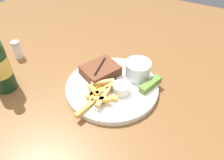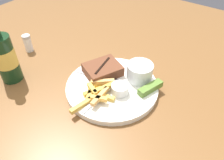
{
  "view_description": "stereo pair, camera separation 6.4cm",
  "coord_description": "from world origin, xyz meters",
  "px_view_note": "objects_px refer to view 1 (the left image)",
  "views": [
    {
      "loc": [
        -0.42,
        -0.22,
        1.23
      ],
      "look_at": [
        0.0,
        0.0,
        0.8
      ],
      "focal_mm": 35.0,
      "sensor_mm": 36.0,
      "label": 1
    },
    {
      "loc": [
        -0.39,
        -0.28,
        1.23
      ],
      "look_at": [
        0.0,
        0.0,
        0.8
      ],
      "focal_mm": 35.0,
      "sensor_mm": 36.0,
      "label": 2
    }
  ],
  "objects_px": {
    "steak_portion": "(100,70)",
    "salt_shaker": "(17,50)",
    "knife_utensil": "(104,79)",
    "dipping_sauce_cup": "(121,88)",
    "fork_utensil": "(100,100)",
    "dinner_plate": "(112,87)",
    "coleslaw_cup": "(138,69)",
    "pickle_spear": "(150,84)"
  },
  "relations": [
    {
      "from": "knife_utensil",
      "to": "salt_shaker",
      "type": "bearing_deg",
      "value": -7.89
    },
    {
      "from": "fork_utensil",
      "to": "salt_shaker",
      "type": "relative_size",
      "value": 2.06
    },
    {
      "from": "steak_portion",
      "to": "knife_utensil",
      "type": "relative_size",
      "value": 0.81
    },
    {
      "from": "dinner_plate",
      "to": "dipping_sauce_cup",
      "type": "height_order",
      "value": "dipping_sauce_cup"
    },
    {
      "from": "pickle_spear",
      "to": "knife_utensil",
      "type": "bearing_deg",
      "value": 105.56
    },
    {
      "from": "knife_utensil",
      "to": "pickle_spear",
      "type": "bearing_deg",
      "value": -175.46
    },
    {
      "from": "pickle_spear",
      "to": "salt_shaker",
      "type": "bearing_deg",
      "value": 96.76
    },
    {
      "from": "dinner_plate",
      "to": "pickle_spear",
      "type": "xyz_separation_m",
      "value": [
        0.05,
        -0.1,
        0.02
      ]
    },
    {
      "from": "pickle_spear",
      "to": "fork_utensil",
      "type": "distance_m",
      "value": 0.16
    },
    {
      "from": "salt_shaker",
      "to": "fork_utensil",
      "type": "bearing_deg",
      "value": -99.36
    },
    {
      "from": "coleslaw_cup",
      "to": "knife_utensil",
      "type": "relative_size",
      "value": 0.48
    },
    {
      "from": "steak_portion",
      "to": "knife_utensil",
      "type": "distance_m",
      "value": 0.03
    },
    {
      "from": "fork_utensil",
      "to": "salt_shaker",
      "type": "bearing_deg",
      "value": 80.39
    },
    {
      "from": "pickle_spear",
      "to": "knife_utensil",
      "type": "height_order",
      "value": "pickle_spear"
    },
    {
      "from": "fork_utensil",
      "to": "steak_portion",
      "type": "bearing_deg",
      "value": 29.16
    },
    {
      "from": "steak_portion",
      "to": "salt_shaker",
      "type": "xyz_separation_m",
      "value": [
        -0.04,
        0.32,
        -0.0
      ]
    },
    {
      "from": "knife_utensil",
      "to": "salt_shaker",
      "type": "distance_m",
      "value": 0.34
    },
    {
      "from": "dipping_sauce_cup",
      "to": "salt_shaker",
      "type": "xyz_separation_m",
      "value": [
        0.0,
        0.41,
        -0.0
      ]
    },
    {
      "from": "pickle_spear",
      "to": "salt_shaker",
      "type": "distance_m",
      "value": 0.48
    },
    {
      "from": "dinner_plate",
      "to": "fork_utensil",
      "type": "bearing_deg",
      "value": -179.75
    },
    {
      "from": "fork_utensil",
      "to": "knife_utensil",
      "type": "relative_size",
      "value": 0.81
    },
    {
      "from": "steak_portion",
      "to": "dipping_sauce_cup",
      "type": "distance_m",
      "value": 0.1
    },
    {
      "from": "dinner_plate",
      "to": "steak_portion",
      "type": "height_order",
      "value": "steak_portion"
    },
    {
      "from": "dipping_sauce_cup",
      "to": "pickle_spear",
      "type": "distance_m",
      "value": 0.09
    },
    {
      "from": "coleslaw_cup",
      "to": "pickle_spear",
      "type": "distance_m",
      "value": 0.06
    },
    {
      "from": "steak_portion",
      "to": "pickle_spear",
      "type": "height_order",
      "value": "steak_portion"
    },
    {
      "from": "dipping_sauce_cup",
      "to": "fork_utensil",
      "type": "xyz_separation_m",
      "value": [
        -0.06,
        0.04,
        -0.01
      ]
    },
    {
      "from": "dipping_sauce_cup",
      "to": "dinner_plate",
      "type": "bearing_deg",
      "value": 69.87
    },
    {
      "from": "steak_portion",
      "to": "salt_shaker",
      "type": "bearing_deg",
      "value": 96.61
    },
    {
      "from": "dinner_plate",
      "to": "fork_utensil",
      "type": "distance_m",
      "value": 0.07
    },
    {
      "from": "knife_utensil",
      "to": "salt_shaker",
      "type": "height_order",
      "value": "salt_shaker"
    },
    {
      "from": "dinner_plate",
      "to": "coleslaw_cup",
      "type": "bearing_deg",
      "value": -34.53
    },
    {
      "from": "dipping_sauce_cup",
      "to": "knife_utensil",
      "type": "distance_m",
      "value": 0.07
    },
    {
      "from": "knife_utensil",
      "to": "coleslaw_cup",
      "type": "bearing_deg",
      "value": -152.82
    },
    {
      "from": "coleslaw_cup",
      "to": "dipping_sauce_cup",
      "type": "relative_size",
      "value": 1.59
    },
    {
      "from": "steak_portion",
      "to": "dipping_sauce_cup",
      "type": "relative_size",
      "value": 2.7
    },
    {
      "from": "knife_utensil",
      "to": "dinner_plate",
      "type": "bearing_deg",
      "value": 154.71
    },
    {
      "from": "coleslaw_cup",
      "to": "pickle_spear",
      "type": "relative_size",
      "value": 0.93
    },
    {
      "from": "steak_portion",
      "to": "fork_utensil",
      "type": "bearing_deg",
      "value": -150.58
    },
    {
      "from": "knife_utensil",
      "to": "fork_utensil",
      "type": "bearing_deg",
      "value": 101.07
    },
    {
      "from": "dipping_sauce_cup",
      "to": "salt_shaker",
      "type": "distance_m",
      "value": 0.41
    },
    {
      "from": "coleslaw_cup",
      "to": "fork_utensil",
      "type": "height_order",
      "value": "coleslaw_cup"
    }
  ]
}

